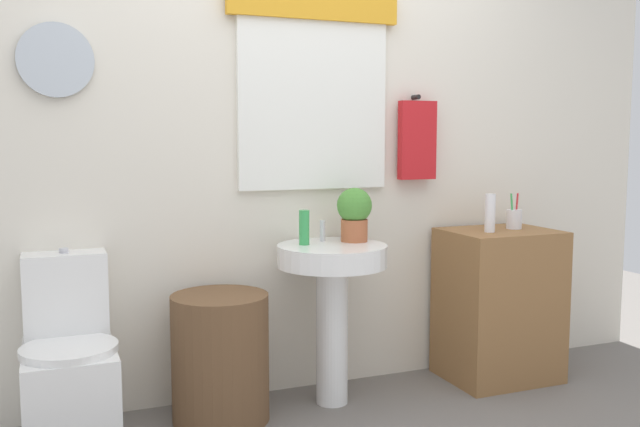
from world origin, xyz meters
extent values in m
cube|color=silver|center=(0.00, 1.15, 1.30)|extent=(4.40, 0.10, 2.60)
cube|color=white|center=(0.16, 1.08, 1.41)|extent=(0.76, 0.03, 0.82)
cube|color=gold|center=(0.16, 1.07, 1.88)|extent=(0.86, 0.04, 0.14)
cylinder|color=silver|center=(-1.00, 1.08, 1.58)|extent=(0.31, 0.03, 0.31)
cylinder|color=black|center=(0.72, 1.07, 1.46)|extent=(0.02, 0.06, 0.02)
cube|color=red|center=(0.72, 1.05, 1.24)|extent=(0.20, 0.05, 0.40)
cube|color=white|center=(-1.00, 0.85, 0.20)|extent=(0.36, 0.50, 0.40)
cylinder|color=white|center=(-1.00, 0.79, 0.41)|extent=(0.38, 0.38, 0.03)
cube|color=white|center=(-1.00, 1.02, 0.58)|extent=(0.34, 0.18, 0.37)
cylinder|color=silver|center=(-1.00, 1.02, 0.78)|extent=(0.04, 0.04, 0.02)
cylinder|color=brown|center=(-0.38, 0.85, 0.28)|extent=(0.43, 0.43, 0.57)
cylinder|color=white|center=(0.16, 0.85, 0.33)|extent=(0.15, 0.15, 0.66)
cylinder|color=white|center=(0.16, 0.85, 0.71)|extent=(0.51, 0.51, 0.10)
cylinder|color=silver|center=(0.16, 0.97, 0.81)|extent=(0.03, 0.03, 0.10)
cube|color=olive|center=(1.10, 0.85, 0.39)|extent=(0.55, 0.44, 0.78)
cylinder|color=green|center=(0.04, 0.90, 0.84)|extent=(0.05, 0.05, 0.16)
cylinder|color=#AD5B38|center=(0.30, 0.91, 0.81)|extent=(0.13, 0.13, 0.11)
sphere|color=#4C8E38|center=(0.30, 0.91, 0.93)|extent=(0.17, 0.17, 0.17)
cylinder|color=white|center=(1.01, 0.81, 0.88)|extent=(0.05, 0.05, 0.19)
cylinder|color=silver|center=(1.20, 0.87, 0.83)|extent=(0.08, 0.08, 0.10)
cylinder|color=red|center=(1.22, 0.88, 0.88)|extent=(0.01, 0.02, 0.18)
cylinder|color=green|center=(1.18, 0.86, 0.88)|extent=(0.02, 0.03, 0.18)
camera|label=1|loc=(-1.08, -2.08, 1.26)|focal=38.89mm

